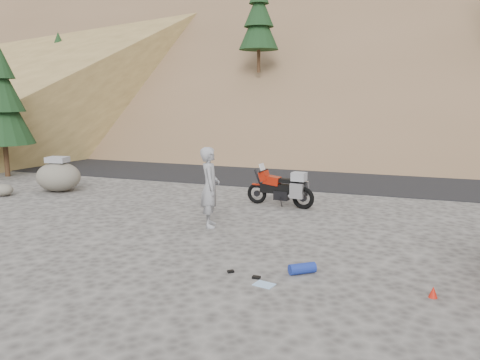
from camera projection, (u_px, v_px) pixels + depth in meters
The scene contains 13 objects.
ground at pixel (238, 238), 10.00m from camera, with size 140.00×140.00×0.00m, color #454240.
road at pixel (316, 174), 18.33m from camera, with size 120.00×7.00×0.05m, color black.
hillside at pixel (380, 14), 45.94m from camera, with size 120.00×73.00×46.72m.
conifer_verge at pixel (1, 100), 17.33m from camera, with size 2.20×2.20×5.04m.
motorcycle at pixel (283, 189), 12.83m from camera, with size 1.98×0.71×1.18m.
man at pixel (210, 226), 10.94m from camera, with size 0.68×0.45×1.86m, color gray.
boulder at pixel (58, 176), 14.92m from camera, with size 1.48×1.28×1.12m.
small_rock at pixel (3, 190), 14.26m from camera, with size 0.74×0.71×0.36m.
gear_blue_mat at pixel (302, 269), 7.98m from camera, with size 0.19×0.19×0.46m, color navy.
gear_funnel at pixel (433, 292), 7.03m from camera, with size 0.14×0.14×0.17m, color red.
gear_glove_a at pixel (256, 277), 7.78m from camera, with size 0.13×0.09×0.04m, color black.
gear_glove_b at pixel (231, 271), 8.05m from camera, with size 0.11×0.08×0.04m, color black.
gear_blue_cloth at pixel (264, 285), 7.51m from camera, with size 0.32×0.23×0.01m, color #93BBE3.
Camera 1 is at (3.31, -9.04, 2.98)m, focal length 35.00 mm.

